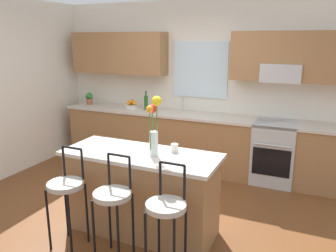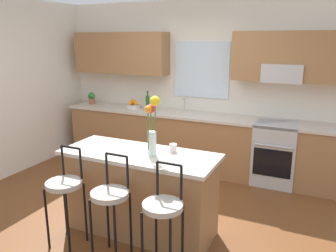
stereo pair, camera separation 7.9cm
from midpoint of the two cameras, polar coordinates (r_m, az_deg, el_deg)
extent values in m
plane|color=brown|center=(4.32, -3.46, -14.56)|extent=(14.00, 14.00, 0.00)
cube|color=silver|center=(5.73, -25.44, 5.61)|extent=(0.12, 4.60, 2.70)
cube|color=silver|center=(5.72, 6.23, 6.91)|extent=(5.60, 0.12, 2.70)
cube|color=#996B42|center=(6.09, -7.53, 12.06)|extent=(1.73, 0.34, 0.70)
cube|color=#996B42|center=(5.16, 21.01, 10.82)|extent=(1.73, 0.34, 0.70)
cube|color=silver|center=(5.63, 6.06, 9.36)|extent=(0.93, 0.03, 0.90)
cube|color=#B7BABC|center=(5.16, 19.16, 8.41)|extent=(0.56, 0.36, 0.26)
cube|color=#996B42|center=(5.58, 4.77, -2.81)|extent=(4.50, 0.60, 0.88)
cube|color=beige|center=(5.46, 4.88, 1.80)|extent=(4.56, 0.64, 0.04)
cube|color=#B7BABC|center=(5.56, 2.58, 1.52)|extent=(0.54, 0.38, 0.11)
cylinder|color=#B7BABC|center=(5.67, 3.22, 3.63)|extent=(0.02, 0.02, 0.22)
cylinder|color=#B7BABC|center=(5.59, 3.00, 4.63)|extent=(0.02, 0.12, 0.02)
cube|color=#B7BABC|center=(5.28, 17.98, -4.30)|extent=(0.60, 0.60, 0.92)
cube|color=black|center=(5.02, 17.49, -5.95)|extent=(0.52, 0.02, 0.40)
cylinder|color=#B7BABC|center=(4.91, 17.66, -3.23)|extent=(0.50, 0.02, 0.02)
cube|color=#996B42|center=(3.81, -4.12, -11.31)|extent=(1.61, 0.61, 0.88)
cube|color=beige|center=(3.63, -4.25, -4.77)|extent=(1.69, 0.69, 0.04)
cylinder|color=black|center=(3.74, -19.09, -14.56)|extent=(0.02, 0.02, 0.66)
cylinder|color=black|center=(3.58, -15.83, -15.72)|extent=(0.02, 0.02, 0.66)
cylinder|color=black|center=(3.91, -16.30, -12.99)|extent=(0.02, 0.02, 0.66)
cylinder|color=black|center=(3.75, -13.09, -13.99)|extent=(0.02, 0.02, 0.66)
cylinder|color=#B2ADA3|center=(3.59, -16.48, -9.30)|extent=(0.36, 0.36, 0.05)
cylinder|color=black|center=(3.69, -16.68, -5.57)|extent=(0.02, 0.02, 0.32)
cylinder|color=black|center=(3.54, -13.82, -6.20)|extent=(0.02, 0.02, 0.32)
cylinder|color=black|center=(3.56, -15.45, -3.47)|extent=(0.23, 0.02, 0.02)
cylinder|color=black|center=(3.42, -12.10, -16.98)|extent=(0.02, 0.02, 0.66)
cylinder|color=black|center=(3.28, -8.12, -18.23)|extent=(0.02, 0.02, 0.66)
cylinder|color=black|center=(3.60, -9.45, -15.07)|extent=(0.02, 0.02, 0.66)
cylinder|color=black|center=(3.48, -5.61, -16.13)|extent=(0.02, 0.02, 0.66)
cylinder|color=#B2ADA3|center=(3.27, -9.06, -11.24)|extent=(0.36, 0.36, 0.05)
cylinder|color=black|center=(3.36, -9.57, -7.11)|extent=(0.02, 0.02, 0.32)
cylinder|color=black|center=(3.24, -6.12, -7.81)|extent=(0.02, 0.02, 0.32)
cylinder|color=black|center=(3.25, -7.98, -4.83)|extent=(0.23, 0.02, 0.02)
cylinder|color=black|center=(3.16, -3.59, -19.53)|extent=(0.02, 0.02, 0.66)
cylinder|color=black|center=(3.36, -1.30, -17.22)|extent=(0.02, 0.02, 0.66)
cylinder|color=black|center=(3.27, 3.18, -18.25)|extent=(0.02, 0.02, 0.66)
cylinder|color=#B2ADA3|center=(3.03, -0.14, -13.30)|extent=(0.36, 0.36, 0.05)
cylinder|color=black|center=(3.10, -1.05, -8.79)|extent=(0.02, 0.02, 0.32)
cylinder|color=black|center=(3.02, 3.00, -9.52)|extent=(0.02, 0.02, 0.32)
cylinder|color=black|center=(3.00, 0.96, -6.35)|extent=(0.23, 0.02, 0.02)
cylinder|color=silver|center=(3.49, -2.05, -2.97)|extent=(0.09, 0.09, 0.26)
cylinder|color=#3D722D|center=(3.43, -1.50, 0.14)|extent=(0.01, 0.01, 0.50)
sphere|color=yellow|center=(3.37, -1.52, 4.25)|extent=(0.10, 0.10, 0.10)
cylinder|color=#3D722D|center=(3.48, -2.24, -0.38)|extent=(0.01, 0.01, 0.41)
sphere|color=red|center=(3.44, -2.28, 2.93)|extent=(0.09, 0.09, 0.09)
cylinder|color=#3D722D|center=(3.42, -2.67, -0.59)|extent=(0.01, 0.01, 0.42)
sphere|color=orange|center=(3.37, -2.72, 2.86)|extent=(0.07, 0.07, 0.07)
cylinder|color=silver|center=(3.62, 1.49, -3.71)|extent=(0.08, 0.08, 0.09)
cylinder|color=silver|center=(5.93, -5.44, 3.28)|extent=(0.24, 0.24, 0.06)
sphere|color=orange|center=(5.89, -5.00, 3.86)|extent=(0.07, 0.07, 0.07)
sphere|color=orange|center=(5.95, -5.07, 3.97)|extent=(0.07, 0.07, 0.07)
sphere|color=orange|center=(5.96, -5.67, 3.98)|extent=(0.07, 0.07, 0.07)
sphere|color=orange|center=(5.91, -5.98, 3.87)|extent=(0.08, 0.08, 0.08)
sphere|color=orange|center=(5.91, -5.46, 4.18)|extent=(0.07, 0.07, 0.07)
cylinder|color=#1E5923|center=(5.78, -3.05, 3.92)|extent=(0.06, 0.06, 0.24)
cylinder|color=#1E5923|center=(5.75, -3.07, 5.42)|extent=(0.03, 0.03, 0.07)
cylinder|color=black|center=(5.74, -3.08, 5.81)|extent=(0.03, 0.03, 0.02)
cylinder|color=#9E5B3D|center=(6.41, -12.32, 4.09)|extent=(0.11, 0.11, 0.11)
sphere|color=#2D7A33|center=(6.39, -12.38, 5.10)|extent=(0.11, 0.11, 0.11)
sphere|color=#2D7A33|center=(6.43, -12.59, 4.87)|extent=(0.09, 0.09, 0.09)
sphere|color=#2D7A33|center=(6.36, -12.13, 4.89)|extent=(0.08, 0.08, 0.08)
camera|label=1|loc=(0.04, -89.48, 0.13)|focal=36.30mm
camera|label=2|loc=(0.04, 90.52, -0.13)|focal=36.30mm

